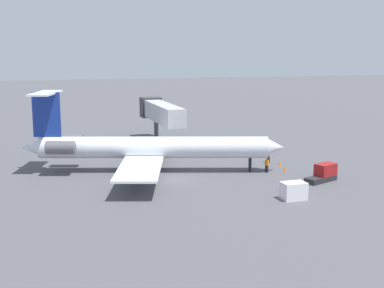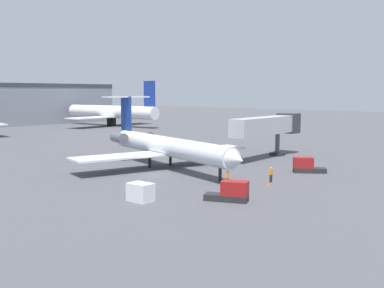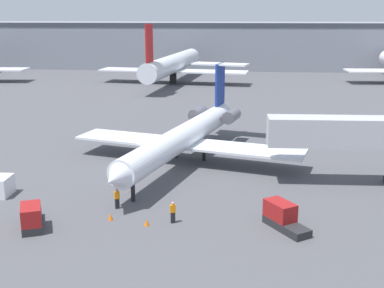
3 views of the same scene
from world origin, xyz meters
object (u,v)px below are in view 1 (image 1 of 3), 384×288
(baggage_tug_lead, at_px, (245,145))
(cargo_container_uld, at_px, (294,191))
(jet_bridge, at_px, (160,112))
(regional_jet, at_px, (145,147))
(baggage_tug_trailing, at_px, (323,174))
(ground_crew_marshaller, at_px, (268,156))
(ground_crew_loader, at_px, (267,165))
(traffic_cone_mid, at_px, (280,163))
(traffic_cone_near, at_px, (285,169))

(baggage_tug_lead, distance_m, cargo_container_uld, 24.17)
(jet_bridge, bearing_deg, regional_jet, 161.98)
(jet_bridge, relative_size, baggage_tug_trailing, 3.97)
(regional_jet, distance_m, cargo_container_uld, 19.09)
(baggage_tug_lead, bearing_deg, ground_crew_marshaller, 179.13)
(ground_crew_loader, bearing_deg, ground_crew_marshaller, -26.28)
(regional_jet, distance_m, traffic_cone_mid, 17.04)
(jet_bridge, distance_m, traffic_cone_near, 24.45)
(ground_crew_marshaller, distance_m, traffic_cone_near, 4.86)
(ground_crew_loader, bearing_deg, baggage_tug_lead, -10.96)
(regional_jet, bearing_deg, jet_bridge, -18.02)
(cargo_container_uld, bearing_deg, ground_crew_loader, -10.72)
(baggage_tug_trailing, xyz_separation_m, cargo_container_uld, (-5.35, 6.34, 0.00))
(baggage_tug_trailing, bearing_deg, traffic_cone_near, 20.20)
(baggage_tug_trailing, bearing_deg, cargo_container_uld, 130.20)
(regional_jet, distance_m, ground_crew_loader, 14.46)
(baggage_tug_lead, bearing_deg, jet_bridge, 50.32)
(baggage_tug_trailing, distance_m, traffic_cone_near, 5.77)
(ground_crew_loader, distance_m, baggage_tug_lead, 13.27)
(regional_jet, height_order, ground_crew_loader, regional_jet)
(ground_crew_loader, bearing_deg, regional_jet, 72.55)
(regional_jet, height_order, traffic_cone_near, regional_jet)
(ground_crew_loader, bearing_deg, baggage_tug_trailing, -141.18)
(cargo_container_uld, distance_m, traffic_cone_mid, 14.65)
(baggage_tug_trailing, relative_size, traffic_cone_near, 7.69)
(ground_crew_loader, distance_m, baggage_tug_trailing, 6.87)
(baggage_tug_lead, bearing_deg, baggage_tug_trailing, -174.46)
(regional_jet, height_order, baggage_tug_trailing, regional_jet)
(jet_bridge, relative_size, traffic_cone_near, 30.55)
(ground_crew_marshaller, relative_size, ground_crew_loader, 1.00)
(regional_jet, relative_size, baggage_tug_trailing, 7.14)
(jet_bridge, height_order, ground_crew_loader, jet_bridge)
(regional_jet, relative_size, baggage_tug_lead, 7.38)
(jet_bridge, height_order, ground_crew_marshaller, jet_bridge)
(ground_crew_loader, xyz_separation_m, baggage_tug_lead, (13.03, -2.52, -0.02))
(regional_jet, xyz_separation_m, jet_bridge, (17.45, -5.68, 1.86))
(baggage_tug_trailing, relative_size, traffic_cone_mid, 7.69)
(jet_bridge, bearing_deg, baggage_tug_trailing, -155.63)
(jet_bridge, xyz_separation_m, traffic_cone_near, (-21.70, -10.29, -4.58))
(regional_jet, height_order, ground_crew_marshaller, regional_jet)
(cargo_container_uld, height_order, traffic_cone_near, cargo_container_uld)
(baggage_tug_lead, xyz_separation_m, cargo_container_uld, (-23.74, 4.55, 0.00))
(regional_jet, distance_m, jet_bridge, 18.44)
(ground_crew_marshaller, height_order, traffic_cone_near, ground_crew_marshaller)
(baggage_tug_lead, relative_size, baggage_tug_trailing, 0.97)
(ground_crew_loader, relative_size, traffic_cone_mid, 3.07)
(ground_crew_loader, height_order, traffic_cone_near, ground_crew_loader)
(ground_crew_marshaller, height_order, baggage_tug_trailing, baggage_tug_trailing)
(regional_jet, xyz_separation_m, ground_crew_marshaller, (0.57, -16.04, -2.13))
(baggage_tug_trailing, bearing_deg, baggage_tug_lead, 5.54)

